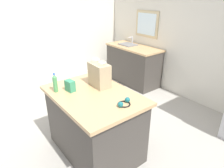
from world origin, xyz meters
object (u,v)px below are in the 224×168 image
object	(u,v)px
shopping_bag	(99,75)
bottle	(55,83)
small_box	(70,86)
ear_defenders	(124,103)
kitchen_island	(95,123)

from	to	relation	value
shopping_bag	bottle	xyz separation A→B (m)	(-0.20, -0.55, -0.05)
small_box	ear_defenders	distance (m)	0.76
shopping_bag	small_box	bearing A→B (deg)	-104.38
kitchen_island	bottle	bearing A→B (deg)	-134.57
bottle	ear_defenders	distance (m)	0.92
shopping_bag	bottle	size ratio (longest dim) A/B	1.42
shopping_bag	small_box	size ratio (longest dim) A/B	2.51
ear_defenders	kitchen_island	bearing A→B (deg)	-164.17
kitchen_island	bottle	world-z (taller)	bottle
kitchen_island	small_box	bearing A→B (deg)	-142.19
kitchen_island	shopping_bag	distance (m)	0.66
shopping_bag	ear_defenders	size ratio (longest dim) A/B	1.86
kitchen_island	small_box	distance (m)	0.61
kitchen_island	ear_defenders	world-z (taller)	ear_defenders
kitchen_island	ear_defenders	size ratio (longest dim) A/B	6.67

